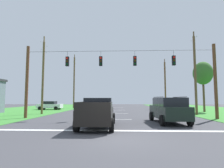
{
  "coord_description": "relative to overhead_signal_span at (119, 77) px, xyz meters",
  "views": [
    {
      "loc": [
        0.14,
        -8.77,
        1.85
      ],
      "look_at": [
        -0.52,
        7.1,
        3.21
      ],
      "focal_mm": 28.86,
      "sensor_mm": 36.0,
      "label": 1
    }
  ],
  "objects": [
    {
      "name": "lane_dash_1",
      "position": [
        -0.1,
        6.43,
        -4.01
      ],
      "size": [
        2.5,
        0.15,
        0.01
      ],
      "primitive_type": "cube",
      "rotation": [
        0.0,
        0.0,
        1.57
      ],
      "color": "white",
      "rests_on": "ground"
    },
    {
      "name": "lane_dash_0",
      "position": [
        -0.1,
        -0.61,
        -4.01
      ],
      "size": [
        2.5,
        0.15,
        0.01
      ],
      "primitive_type": "cube",
      "rotation": [
        0.0,
        0.0,
        1.57
      ],
      "color": "white",
      "rests_on": "ground"
    },
    {
      "name": "lane_dash_2",
      "position": [
        -0.1,
        13.94,
        -4.01
      ],
      "size": [
        2.5,
        0.15,
        0.01
      ],
      "primitive_type": "cube",
      "rotation": [
        0.0,
        0.0,
        1.57
      ],
      "color": "white",
      "rests_on": "ground"
    },
    {
      "name": "utility_pole_far_left",
      "position": [
        -9.61,
        20.21,
        1.68
      ],
      "size": [
        0.3,
        1.73,
        11.5
      ],
      "color": "brown",
      "rests_on": "ground"
    },
    {
      "name": "suv_black",
      "position": [
        3.91,
        -2.99,
        -2.96
      ],
      "size": [
        2.42,
        4.9,
        2.05
      ],
      "color": "black",
      "rests_on": "ground"
    },
    {
      "name": "utility_pole_mid_left",
      "position": [
        -9.73,
        4.92,
        0.95
      ],
      "size": [
        0.27,
        1.93,
        10.02
      ],
      "color": "brown",
      "rests_on": "ground"
    },
    {
      "name": "stop_bar_stripe",
      "position": [
        -0.1,
        -6.61,
        -4.01
      ],
      "size": [
        15.71,
        0.45,
        0.01
      ],
      "primitive_type": "cube",
      "color": "white",
      "rests_on": "ground"
    },
    {
      "name": "tree_roadside_far_right",
      "position": [
        12.49,
        9.66,
        1.69
      ],
      "size": [
        2.81,
        2.81,
        7.46
      ],
      "color": "brown",
      "rests_on": "ground"
    },
    {
      "name": "utility_pole_far_right",
      "position": [
        9.31,
        19.26,
        0.95
      ],
      "size": [
        0.3,
        1.84,
        10.12
      ],
      "color": "brown",
      "rests_on": "ground"
    },
    {
      "name": "pickup_truck",
      "position": [
        -1.44,
        -5.19,
        -3.05
      ],
      "size": [
        2.33,
        5.42,
        1.95
      ],
      "color": "black",
      "rests_on": "ground"
    },
    {
      "name": "lane_dash_3",
      "position": [
        -0.1,
        22.75,
        -4.01
      ],
      "size": [
        2.5,
        0.15,
        0.01
      ],
      "primitive_type": "cube",
      "rotation": [
        0.0,
        0.0,
        1.57
      ],
      "color": "white",
      "rests_on": "ground"
    },
    {
      "name": "distant_car_crossing_white",
      "position": [
        -12.45,
        14.42,
        -3.23
      ],
      "size": [
        4.31,
        2.03,
        1.52
      ],
      "color": "silver",
      "rests_on": "ground"
    },
    {
      "name": "utility_pole_mid_right",
      "position": [
        9.21,
        4.48,
        0.95
      ],
      "size": [
        0.28,
        1.69,
        10.2
      ],
      "color": "brown",
      "rests_on": "ground"
    },
    {
      "name": "overhead_signal_span",
      "position": [
        0.0,
        0.0,
        0.0
      ],
      "size": [
        18.7,
        0.31,
        7.22
      ],
      "color": "brown",
      "rests_on": "ground"
    },
    {
      "name": "ground_plane",
      "position": [
        -0.1,
        -8.71,
        -4.02
      ],
      "size": [
        120.0,
        120.0,
        0.0
      ],
      "primitive_type": "plane",
      "color": "#3D3D42"
    }
  ]
}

